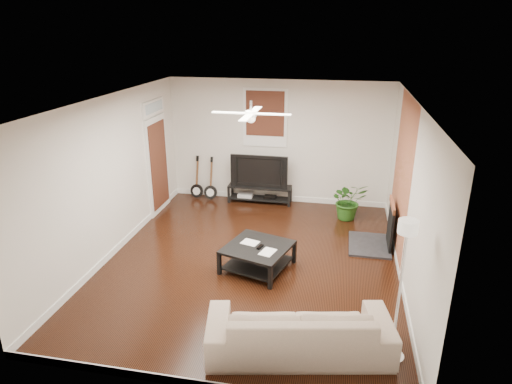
% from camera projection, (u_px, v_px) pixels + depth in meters
% --- Properties ---
extents(room, '(5.01, 6.01, 2.81)m').
position_uv_depth(room, '(251.00, 186.00, 7.35)').
color(room, black).
rests_on(room, ground).
extents(brick_accent, '(0.02, 2.20, 2.80)m').
position_uv_depth(brick_accent, '(402.00, 177.00, 7.82)').
color(brick_accent, '#9F5933').
rests_on(brick_accent, floor).
extents(fireplace, '(0.80, 1.10, 0.92)m').
position_uv_depth(fireplace, '(380.00, 224.00, 8.20)').
color(fireplace, black).
rests_on(fireplace, floor).
extents(window_back, '(1.00, 0.06, 1.30)m').
position_uv_depth(window_back, '(265.00, 118.00, 9.94)').
color(window_back, '#3C1910').
rests_on(window_back, wall_back).
extents(door_left, '(0.08, 1.00, 2.50)m').
position_uv_depth(door_left, '(157.00, 156.00, 9.59)').
color(door_left, white).
rests_on(door_left, wall_left).
extents(tv_stand, '(1.46, 0.39, 0.41)m').
position_uv_depth(tv_stand, '(260.00, 194.00, 10.39)').
color(tv_stand, black).
rests_on(tv_stand, floor).
extents(tv, '(1.31, 0.17, 0.75)m').
position_uv_depth(tv, '(260.00, 170.00, 10.21)').
color(tv, black).
rests_on(tv, tv_stand).
extents(coffee_table, '(1.25, 1.25, 0.42)m').
position_uv_depth(coffee_table, '(258.00, 257.00, 7.54)').
color(coffee_table, black).
rests_on(coffee_table, floor).
extents(sofa, '(2.43, 1.33, 0.67)m').
position_uv_depth(sofa, '(299.00, 328.00, 5.57)').
color(sofa, tan).
rests_on(sofa, floor).
extents(floor_lamp, '(0.36, 0.36, 1.87)m').
position_uv_depth(floor_lamp, '(399.00, 292.00, 5.24)').
color(floor_lamp, white).
rests_on(floor_lamp, floor).
extents(potted_plant, '(0.90, 0.84, 0.82)m').
position_uv_depth(potted_plant, '(349.00, 201.00, 9.43)').
color(potted_plant, '#255C1A').
rests_on(potted_plant, floor).
extents(guitar_left, '(0.34, 0.26, 1.02)m').
position_uv_depth(guitar_left, '(196.00, 178.00, 10.53)').
color(guitar_left, black).
rests_on(guitar_left, floor).
extents(guitar_right, '(0.32, 0.23, 1.02)m').
position_uv_depth(guitar_right, '(210.00, 179.00, 10.44)').
color(guitar_right, black).
rests_on(guitar_right, floor).
extents(ceiling_fan, '(1.24, 1.24, 0.32)m').
position_uv_depth(ceiling_fan, '(251.00, 113.00, 6.93)').
color(ceiling_fan, white).
rests_on(ceiling_fan, ceiling).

